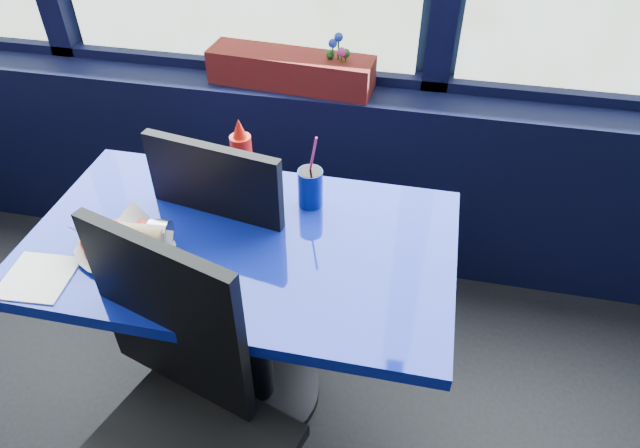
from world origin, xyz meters
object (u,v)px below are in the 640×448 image
at_px(near_table, 246,284).
at_px(chair_near_back, 231,231).
at_px(flower_vase, 337,76).
at_px(ketchup_bottle, 242,158).
at_px(soda_cup, 310,187).
at_px(chair_near_front, 177,410).
at_px(planter_box, 291,70).
at_px(food_basket, 126,243).

relative_size(near_table, chair_near_back, 1.22).
distance_m(flower_vase, ketchup_bottle, 0.62).
height_order(near_table, soda_cup, soda_cup).
bearing_deg(chair_near_front, chair_near_back, 115.28).
xyz_separation_m(near_table, soda_cup, (0.16, 0.20, 0.24)).
xyz_separation_m(planter_box, flower_vase, (0.18, -0.02, 0.01)).
bearing_deg(ketchup_bottle, soda_cup, -10.39).
height_order(near_table, chair_near_front, chair_near_front).
height_order(chair_near_back, food_basket, chair_near_back).
bearing_deg(planter_box, ketchup_bottle, -85.25).
distance_m(near_table, soda_cup, 0.35).
relative_size(chair_near_back, flower_vase, 4.34).
xyz_separation_m(chair_near_back, flower_vase, (0.24, 0.60, 0.30)).
bearing_deg(near_table, ketchup_bottle, 104.65).
height_order(chair_near_front, planter_box, chair_near_front).
bearing_deg(chair_near_back, food_basket, 74.48).
distance_m(food_basket, soda_cup, 0.54).
bearing_deg(soda_cup, flower_vase, 93.52).
bearing_deg(planter_box, chair_near_front, -83.95).
bearing_deg(ketchup_bottle, flower_vase, 72.79).
xyz_separation_m(flower_vase, ketchup_bottle, (-0.18, -0.59, -0.01)).
bearing_deg(planter_box, flower_vase, -2.88).
bearing_deg(chair_near_front, flower_vase, 100.75).
distance_m(near_table, chair_near_front, 0.45).
bearing_deg(food_basket, chair_near_front, -32.10).
bearing_deg(near_table, chair_near_front, -93.90).
height_order(near_table, planter_box, planter_box).
bearing_deg(flower_vase, soda_cup, -86.48).
height_order(chair_near_front, chair_near_back, chair_near_front).
bearing_deg(soda_cup, ketchup_bottle, 169.61).
bearing_deg(near_table, food_basket, -158.76).
distance_m(chair_near_front, soda_cup, 0.72).
bearing_deg(ketchup_bottle, planter_box, 90.24).
distance_m(chair_near_back, food_basket, 0.44).
relative_size(chair_near_front, chair_near_back, 1.03).
height_order(planter_box, flower_vase, flower_vase).
relative_size(chair_near_front, soda_cup, 4.02).
relative_size(chair_near_back, food_basket, 3.25).
bearing_deg(flower_vase, chair_near_front, -96.66).
bearing_deg(chair_near_front, ketchup_bottle, 110.11).
bearing_deg(food_basket, planter_box, 97.86).
xyz_separation_m(near_table, chair_near_back, (-0.12, 0.23, -0.00)).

